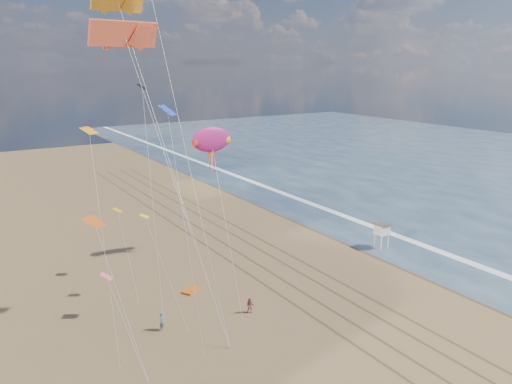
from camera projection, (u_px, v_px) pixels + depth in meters
wet_sand at (311, 215)px, 79.06m from camera, size 260.00×260.00×0.00m
foam at (331, 211)px, 81.22m from camera, size 260.00×260.00×0.00m
tracks at (257, 256)px, 62.38m from camera, size 7.68×120.00×0.01m
lifeguard_stand at (382, 229)px, 64.47m from camera, size 1.81×1.81×3.28m
grounded_kite at (191, 290)px, 52.68m from camera, size 2.28×2.03×0.22m
show_kite at (211, 140)px, 59.65m from camera, size 5.32×9.10×22.50m
kite_flyer_a at (162, 321)px, 44.82m from camera, size 0.75×0.74×1.75m
kite_flyer_b at (250, 306)px, 47.93m from camera, size 0.96×0.93×1.56m
small_kites at (123, 172)px, 43.85m from camera, size 10.51×19.51×17.55m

